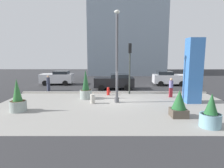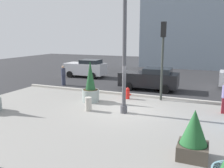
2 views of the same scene
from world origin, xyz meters
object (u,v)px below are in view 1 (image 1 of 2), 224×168
at_px(potted_plant_near_right, 18,100).
at_px(fire_hydrant, 108,91).
at_px(art_pillar_blue, 193,71).
at_px(potted_plant_mid_plaza, 86,88).
at_px(traffic_light_far_side, 130,60).
at_px(car_far_lane, 57,78).
at_px(concrete_bollard, 93,99).
at_px(pedestrian_on_sidewalk, 48,82).
at_px(pedestrian_by_curb, 171,87).
at_px(car_intersection, 169,78).
at_px(lamp_post, 117,59).
at_px(potted_plant_by_pillar, 179,104).
at_px(potted_plant_curbside, 211,114).
at_px(car_curb_east, 115,81).

relative_size(potted_plant_near_right, fire_hydrant, 2.96).
relative_size(art_pillar_blue, potted_plant_mid_plaza, 2.00).
relative_size(traffic_light_far_side, car_far_lane, 1.21).
relative_size(fire_hydrant, concrete_bollard, 1.00).
xyz_separation_m(art_pillar_blue, pedestrian_on_sidewalk, (-13.02, 4.94, -1.63)).
bearing_deg(pedestrian_by_curb, car_intersection, 75.36).
relative_size(potted_plant_near_right, pedestrian_by_curb, 1.28).
height_order(lamp_post, potted_plant_near_right, lamp_post).
relative_size(potted_plant_by_pillar, pedestrian_by_curb, 0.97).
xyz_separation_m(potted_plant_by_pillar, pedestrian_on_sidewalk, (-10.76, 8.58, 0.10)).
distance_m(potted_plant_curbside, potted_plant_mid_plaza, 9.96).
bearing_deg(potted_plant_near_right, potted_plant_by_pillar, -6.32).
bearing_deg(lamp_post, art_pillar_blue, 0.24).
distance_m(potted_plant_curbside, car_curb_east, 12.36).
height_order(fire_hydrant, pedestrian_by_curb, pedestrian_by_curb).
distance_m(potted_plant_near_right, car_far_lane, 11.73).
distance_m(lamp_post, potted_plant_curbside, 7.68).
bearing_deg(potted_plant_by_pillar, pedestrian_on_sidewalk, 141.44).
height_order(potted_plant_mid_plaza, pedestrian_by_curb, potted_plant_mid_plaza).
xyz_separation_m(potted_plant_near_right, concrete_bollard, (4.80, 2.08, -0.43)).
bearing_deg(lamp_post, traffic_light_far_side, 68.62).
distance_m(car_curb_east, pedestrian_by_curb, 6.45).
bearing_deg(car_curb_east, car_intersection, 21.85).
distance_m(potted_plant_near_right, car_curb_east, 10.76).
xyz_separation_m(potted_plant_by_pillar, car_curb_east, (-3.81, 9.64, 0.05)).
relative_size(traffic_light_far_side, car_intersection, 1.19).
xyz_separation_m(fire_hydrant, car_intersection, (7.39, 5.93, 0.50)).
xyz_separation_m(art_pillar_blue, traffic_light_far_side, (-4.68, 3.28, 0.70)).
distance_m(potted_plant_curbside, concrete_bollard, 8.33).
height_order(traffic_light_far_side, pedestrian_on_sidewalk, traffic_light_far_side).
height_order(car_curb_east, pedestrian_by_curb, pedestrian_by_curb).
relative_size(fire_hydrant, car_far_lane, 0.19).
xyz_separation_m(potted_plant_curbside, car_curb_east, (-4.89, 11.35, 0.15)).
xyz_separation_m(lamp_post, potted_plant_by_pillar, (3.71, -3.62, -2.66)).
distance_m(art_pillar_blue, potted_plant_mid_plaza, 8.85).
bearing_deg(potted_plant_by_pillar, car_far_lane, 130.51).
xyz_separation_m(car_intersection, pedestrian_on_sidewalk, (-13.70, -3.77, 0.03)).
height_order(potted_plant_mid_plaza, fire_hydrant, potted_plant_mid_plaza).
bearing_deg(car_curb_east, pedestrian_on_sidewalk, -171.28).
height_order(potted_plant_by_pillar, fire_hydrant, potted_plant_by_pillar).
distance_m(traffic_light_far_side, car_intersection, 7.99).
bearing_deg(traffic_light_far_side, lamp_post, -111.38).
distance_m(potted_plant_curbside, potted_plant_near_right, 11.85).
xyz_separation_m(car_far_lane, car_curb_east, (7.19, -3.22, -0.03)).
relative_size(art_pillar_blue, concrete_bollard, 6.74).
bearing_deg(potted_plant_by_pillar, traffic_light_far_side, 109.24).
bearing_deg(art_pillar_blue, concrete_bollard, -177.04).
bearing_deg(potted_plant_mid_plaza, potted_plant_by_pillar, -37.79).
xyz_separation_m(potted_plant_curbside, pedestrian_on_sidewalk, (-11.85, 10.28, 0.20)).
height_order(potted_plant_by_pillar, potted_plant_near_right, potted_plant_near_right).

